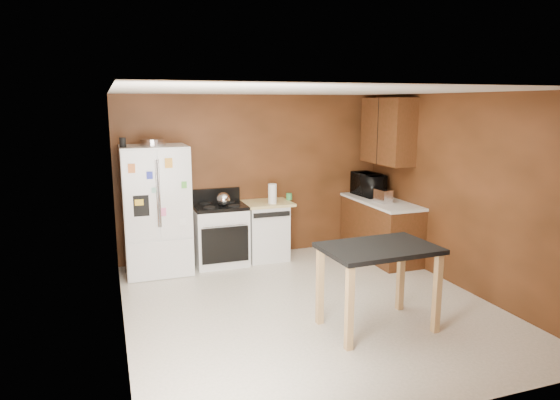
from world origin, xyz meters
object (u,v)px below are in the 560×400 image
pen_cup (123,142)px  dishwasher (266,230)px  refrigerator (156,210)px  island (379,259)px  roasting_pan (153,142)px  toaster (383,196)px  kettle (223,199)px  green_canister (289,196)px  gas_range (220,234)px  paper_towel (272,194)px  microwave (369,185)px

pen_cup → dishwasher: bearing=6.0°
refrigerator → island: (2.01, -2.63, -0.14)m
roasting_pan → toaster: bearing=-10.1°
pen_cup → dishwasher: (2.03, 0.21, -1.41)m
toaster → kettle: bearing=161.2°
green_canister → island: bearing=-90.6°
roasting_pan → gas_range: size_ratio=0.33×
paper_towel → gas_range: (-0.79, 0.12, -0.58)m
kettle → island: 2.81m
dishwasher → island: (0.38, -2.72, 0.31)m
green_canister → roasting_pan: bearing=-176.3°
toaster → microwave: bearing=76.8°
dishwasher → toaster: bearing=-21.8°
kettle → paper_towel: 0.75m
roasting_pan → green_canister: bearing=3.7°
toaster → island: size_ratio=0.22×
green_canister → microwave: (1.32, -0.14, 0.12)m
pen_cup → gas_range: size_ratio=0.12×
toaster → dishwasher: size_ratio=0.30×
toaster → green_canister: bearing=144.1°
gas_range → dishwasher: gas_range is taller
kettle → refrigerator: (-0.95, 0.04, -0.10)m
pen_cup → gas_range: bearing=8.2°
gas_range → refrigerator: bearing=-176.2°
kettle → microwave: size_ratio=0.34×
island → roasting_pan: bearing=127.3°
island → green_canister: bearing=89.4°
microwave → dishwasher: microwave is taller
kettle → green_canister: kettle is taller
pen_cup → green_canister: size_ratio=1.25×
green_canister → gas_range: (-1.13, -0.08, -0.48)m
dishwasher → microwave: bearing=-2.7°
microwave → refrigerator: 3.36m
paper_towel → dishwasher: paper_towel is taller
gas_range → dishwasher: bearing=1.9°
pen_cup → gas_range: (1.31, 0.19, -1.40)m
microwave → refrigerator: refrigerator is taller
microwave → green_canister: bearing=80.1°
toaster → gas_range: (-2.37, 0.64, -0.54)m
microwave → pen_cup: bearing=88.1°
pen_cup → paper_towel: size_ratio=0.43×
toaster → microwave: (0.07, 0.58, 0.07)m
roasting_pan → green_canister: size_ratio=3.54×
refrigerator → island: 3.31m
pen_cup → microwave: bearing=2.0°
pen_cup → dishwasher: pen_cup is taller
green_canister → toaster: toaster is taller
kettle → dishwasher: kettle is taller
paper_towel → microwave: (1.66, 0.06, 0.03)m
paper_towel → island: 2.61m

